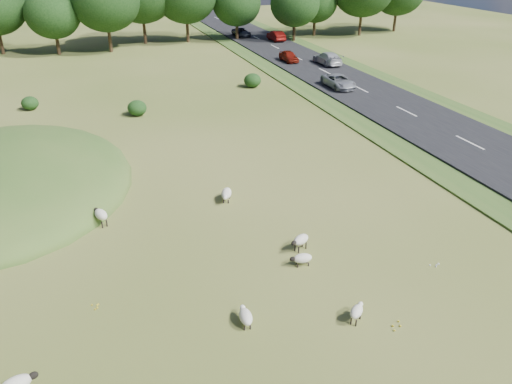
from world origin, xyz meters
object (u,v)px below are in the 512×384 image
at_px(sheep_3, 302,258).
at_px(car_3, 289,56).
at_px(sheep_0, 17,384).
at_px(sheep_2, 300,240).
at_px(car_7, 339,81).
at_px(sheep_6, 357,311).
at_px(car_5, 327,58).
at_px(sheep_4, 245,316).
at_px(car_1, 241,32).
at_px(sheep_1, 226,194).
at_px(sheep_5, 101,214).
at_px(car_2, 276,36).
at_px(car_0, 234,17).

xyz_separation_m(sheep_3, car_3, (15.93, 40.28, 0.50)).
height_order(sheep_0, sheep_2, sheep_0).
relative_size(sheep_3, car_7, 0.24).
bearing_deg(sheep_3, sheep_0, 24.35).
xyz_separation_m(sheep_6, car_3, (15.45, 44.46, 0.39)).
relative_size(sheep_2, car_5, 0.24).
xyz_separation_m(sheep_4, car_1, (19.61, 62.70, 0.47)).
xyz_separation_m(sheep_0, car_1, (27.66, 63.61, 0.27)).
height_order(sheep_2, car_5, car_5).
bearing_deg(sheep_4, sheep_1, -8.05).
bearing_deg(sheep_0, car_1, 49.79).
relative_size(sheep_5, car_2, 0.29).
bearing_deg(sheep_6, sheep_5, 88.08).
distance_m(sheep_3, car_1, 61.84).
relative_size(sheep_3, sheep_4, 0.97).
bearing_deg(sheep_5, sheep_0, 142.24).
bearing_deg(car_2, car_3, 75.02).
xyz_separation_m(sheep_6, car_7, (15.45, 31.28, 0.39)).
height_order(sheep_3, sheep_4, sheep_4).
xyz_separation_m(car_5, car_7, (-3.80, -10.23, -0.09)).
distance_m(sheep_1, sheep_2, 6.44).
bearing_deg(sheep_1, car_7, 161.93).
height_order(sheep_2, car_3, car_3).
bearing_deg(sheep_4, car_2, -18.28).
bearing_deg(sheep_0, sheep_1, 30.90).
xyz_separation_m(sheep_4, sheep_6, (4.16, -1.24, 0.09)).
bearing_deg(car_0, sheep_1, 72.92).
xyz_separation_m(sheep_0, sheep_6, (12.21, -0.33, -0.11)).
xyz_separation_m(car_3, car_7, (0.00, -13.18, 0.00)).
relative_size(car_0, car_1, 1.08).
distance_m(sheep_3, car_0, 78.94).
distance_m(sheep_2, car_2, 56.66).
height_order(car_1, car_5, car_5).
distance_m(car_0, car_1, 17.11).
height_order(car_3, car_5, car_5).
bearing_deg(car_0, sheep_2, 75.62).
height_order(sheep_1, car_5, car_5).
height_order(sheep_6, car_0, car_0).
bearing_deg(sheep_4, car_3, -20.51).
bearing_deg(car_3, car_7, -90.00).
relative_size(car_1, car_2, 1.03).
xyz_separation_m(sheep_0, car_3, (27.66, 44.14, 0.28)).
relative_size(sheep_1, car_1, 0.30).
relative_size(sheep_5, car_0, 0.26).
height_order(sheep_2, sheep_6, sheep_2).
xyz_separation_m(car_0, car_2, (0.00, -21.95, 0.02)).
distance_m(sheep_1, sheep_6, 11.69).
height_order(sheep_2, car_2, car_2).
relative_size(sheep_4, car_5, 0.23).
bearing_deg(car_2, sheep_3, 70.09).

